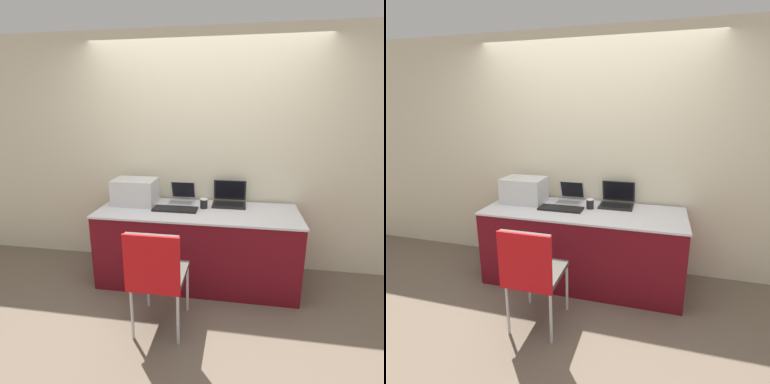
# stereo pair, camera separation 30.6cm
# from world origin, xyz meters

# --- Properties ---
(ground_plane) EXTENTS (14.00, 14.00, 0.00)m
(ground_plane) POSITION_xyz_m (0.00, 0.00, 0.00)
(ground_plane) COLOR #6B5B4C
(wall_back) EXTENTS (8.00, 0.05, 2.60)m
(wall_back) POSITION_xyz_m (0.00, 0.79, 1.30)
(wall_back) COLOR beige
(wall_back) RESTS_ON ground_plane
(table) EXTENTS (2.05, 0.74, 0.79)m
(table) POSITION_xyz_m (0.00, 0.36, 0.40)
(table) COLOR maroon
(table) RESTS_ON ground_plane
(printer) EXTENTS (0.45, 0.33, 0.27)m
(printer) POSITION_xyz_m (-0.70, 0.48, 0.94)
(printer) COLOR silver
(printer) RESTS_ON table
(laptop_left) EXTENTS (0.28, 0.30, 0.22)m
(laptop_left) POSITION_xyz_m (-0.21, 0.60, 0.84)
(laptop_left) COLOR #B7B7BC
(laptop_left) RESTS_ON table
(laptop_right) EXTENTS (0.35, 0.32, 0.25)m
(laptop_right) POSITION_xyz_m (0.31, 0.61, 0.85)
(laptop_right) COLOR black
(laptop_right) RESTS_ON table
(external_keyboard) EXTENTS (0.46, 0.18, 0.02)m
(external_keyboard) POSITION_xyz_m (-0.23, 0.33, 0.80)
(external_keyboard) COLOR black
(external_keyboard) RESTS_ON table
(coffee_cup) EXTENTS (0.08, 0.08, 0.10)m
(coffee_cup) POSITION_xyz_m (0.06, 0.44, 0.84)
(coffee_cup) COLOR black
(coffee_cup) RESTS_ON table
(chair) EXTENTS (0.43, 0.48, 0.92)m
(chair) POSITION_xyz_m (-0.20, -0.51, 0.58)
(chair) COLOR #4C4742
(chair) RESTS_ON ground_plane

